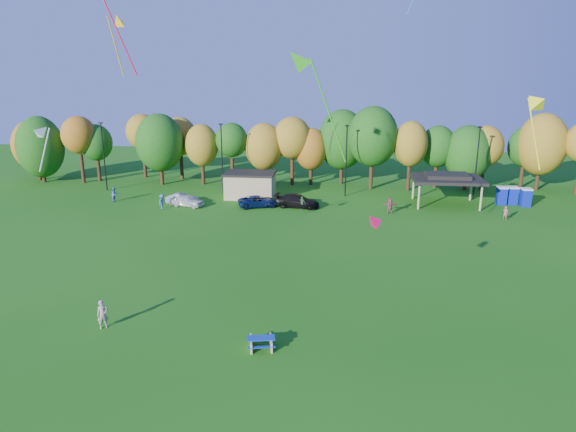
# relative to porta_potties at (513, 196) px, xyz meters

# --- Properties ---
(ground) EXTENTS (160.00, 160.00, 0.00)m
(ground) POSITION_rel_porta_potties_xyz_m (-22.03, -37.68, -1.10)
(ground) COLOR #19600F
(ground) RESTS_ON ground
(tree_line) EXTENTS (93.57, 10.55, 11.15)m
(tree_line) POSITION_rel_porta_potties_xyz_m (-23.06, 7.84, 4.82)
(tree_line) COLOR black
(tree_line) RESTS_ON ground
(lamp_posts) EXTENTS (64.50, 0.25, 9.09)m
(lamp_posts) POSITION_rel_porta_potties_xyz_m (-20.03, 2.32, 3.80)
(lamp_posts) COLOR black
(lamp_posts) RESTS_ON ground
(utility_building) EXTENTS (6.30, 4.30, 3.25)m
(utility_building) POSITION_rel_porta_potties_xyz_m (-32.03, 0.32, 0.54)
(utility_building) COLOR tan
(utility_building) RESTS_ON ground
(pavilion) EXTENTS (8.20, 6.20, 3.77)m
(pavilion) POSITION_rel_porta_potties_xyz_m (-8.03, -0.68, 2.13)
(pavilion) COLOR tan
(pavilion) RESTS_ON ground
(porta_potties) EXTENTS (3.75, 1.94, 2.18)m
(porta_potties) POSITION_rel_porta_potties_xyz_m (0.00, 0.00, 0.00)
(porta_potties) COLOR #0C1EA5
(porta_potties) RESTS_ON ground
(picnic_table) EXTENTS (1.85, 1.63, 0.70)m
(picnic_table) POSITION_rel_porta_potties_xyz_m (-24.90, -35.89, -0.69)
(picnic_table) COLOR tan
(picnic_table) RESTS_ON ground
(kite_flyer) EXTENTS (0.81, 0.74, 1.86)m
(kite_flyer) POSITION_rel_porta_potties_xyz_m (-35.15, -34.52, -0.17)
(kite_flyer) COLOR tan
(kite_flyer) RESTS_ON ground
(car_a) EXTENTS (4.35, 2.62, 1.39)m
(car_a) POSITION_rel_porta_potties_xyz_m (-38.73, -4.83, -0.41)
(car_a) COLOR silver
(car_a) RESTS_ON ground
(car_b) EXTENTS (3.90, 1.47, 1.27)m
(car_b) POSITION_rel_porta_potties_xyz_m (-39.62, -3.84, -0.46)
(car_b) COLOR gray
(car_b) RESTS_ON ground
(car_c) EXTENTS (5.25, 3.68, 1.33)m
(car_c) POSITION_rel_porta_potties_xyz_m (-30.25, -4.17, -0.43)
(car_c) COLOR #0C1C48
(car_c) RESTS_ON ground
(car_d) EXTENTS (5.52, 2.83, 1.53)m
(car_d) POSITION_rel_porta_potties_xyz_m (-25.67, -3.86, -0.33)
(car_d) COLOR black
(car_d) RESTS_ON ground
(far_person_0) EXTENTS (1.70, 0.58, 1.81)m
(far_person_0) POSITION_rel_porta_potties_xyz_m (-15.02, -5.40, -0.19)
(far_person_0) COLOR #A94658
(far_person_0) RESTS_ON ground
(far_person_1) EXTENTS (0.92, 1.04, 1.81)m
(far_person_1) POSITION_rel_porta_potties_xyz_m (-48.29, -3.51, -0.20)
(far_person_1) COLOR #567BBE
(far_person_1) RESTS_ON ground
(far_person_2) EXTENTS (0.95, 1.24, 1.70)m
(far_person_2) POSITION_rel_porta_potties_xyz_m (-41.31, -6.14, -0.25)
(far_person_2) COLOR #466B9B
(far_person_2) RESTS_ON ground
(far_person_3) EXTENTS (0.99, 0.73, 1.56)m
(far_person_3) POSITION_rel_porta_potties_xyz_m (-25.04, -4.83, -0.32)
(far_person_3) COLOR #59794A
(far_person_3) RESTS_ON ground
(far_person_4) EXTENTS (0.67, 0.64, 1.54)m
(far_person_4) POSITION_rel_porta_potties_xyz_m (-2.79, -6.73, -0.33)
(far_person_4) COLOR #B25464
(far_person_4) RESTS_ON ground
(kite_1) EXTENTS (4.42, 1.68, 7.47)m
(kite_1) POSITION_rel_porta_potties_xyz_m (-23.53, -28.42, 15.08)
(kite_1) COLOR #28A516
(kite_5) EXTENTS (1.50, 1.96, 3.35)m
(kite_5) POSITION_rel_porta_potties_xyz_m (-39.87, -30.76, 10.71)
(kite_5) COLOR beige
(kite_7) EXTENTS (2.15, 3.13, 5.44)m
(kite_7) POSITION_rel_porta_potties_xyz_m (-8.30, -26.96, 12.58)
(kite_7) COLOR #F7F21A
(kite_10) EXTENTS (1.27, 3.18, 5.33)m
(kite_10) POSITION_rel_porta_potties_xyz_m (-39.71, -17.82, 18.54)
(kite_10) COLOR yellow
(kite_14) EXTENTS (1.49, 1.32, 1.22)m
(kite_14) POSITION_rel_porta_potties_xyz_m (-18.55, -32.09, 5.79)
(kite_14) COLOR #D10B48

